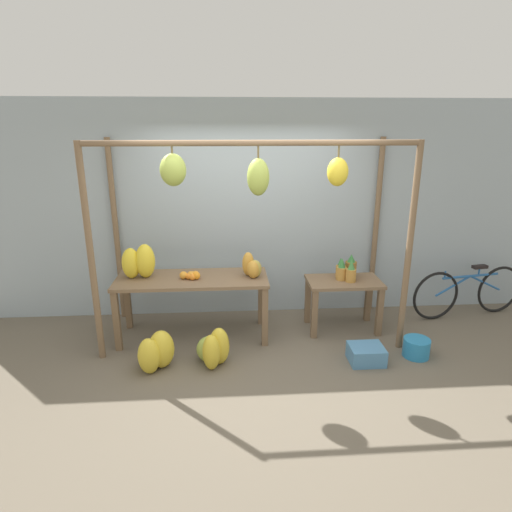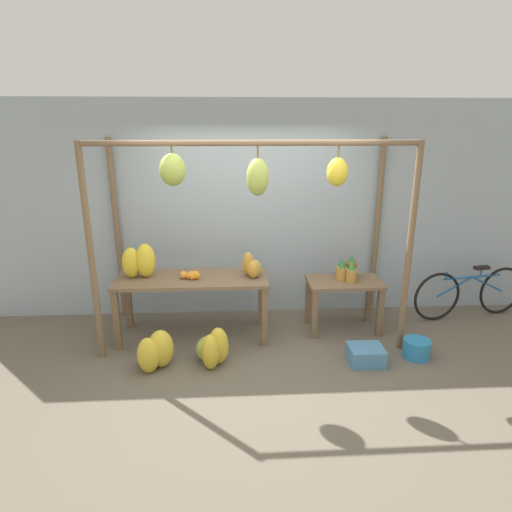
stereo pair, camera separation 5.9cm
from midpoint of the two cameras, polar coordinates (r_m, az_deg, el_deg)
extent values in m
plane|color=#665B4C|center=(4.71, 0.27, -14.73)|extent=(20.00, 20.00, 0.00)
cube|color=#99A8B2|center=(5.61, -0.66, 6.00)|extent=(8.00, 0.08, 2.80)
cylinder|color=brown|center=(4.76, -20.81, -0.04)|extent=(0.07, 0.07, 2.34)
cylinder|color=brown|center=(4.93, 20.08, 0.62)|extent=(0.07, 0.07, 2.34)
cylinder|color=brown|center=(5.75, -17.75, 3.11)|extent=(0.07, 0.07, 2.34)
cylinder|color=brown|center=(5.90, 16.10, 3.58)|extent=(0.07, 0.07, 2.34)
cylinder|color=brown|center=(4.35, 0.02, 14.85)|extent=(3.39, 0.06, 0.06)
cylinder|color=brown|center=(4.38, -10.82, 13.74)|extent=(0.02, 0.02, 0.07)
ellipsoid|color=#9EB247|center=(4.40, -10.68, 11.22)|extent=(0.26, 0.23, 0.32)
cylinder|color=brown|center=(4.36, 0.63, 13.69)|extent=(0.02, 0.02, 0.12)
ellipsoid|color=#9EB247|center=(4.38, 0.62, 10.48)|extent=(0.23, 0.20, 0.38)
cylinder|color=brown|center=(4.49, 11.33, 13.48)|extent=(0.02, 0.02, 0.11)
ellipsoid|color=yellow|center=(4.50, 11.18, 10.92)|extent=(0.22, 0.20, 0.29)
cube|color=brown|center=(5.11, -8.20, -3.04)|extent=(1.78, 0.67, 0.04)
cube|color=brown|center=(5.13, -17.76, -8.19)|extent=(0.07, 0.07, 0.72)
cube|color=brown|center=(4.98, 1.49, -8.12)|extent=(0.07, 0.07, 0.72)
cube|color=brown|center=(5.64, -16.37, -5.73)|extent=(0.07, 0.07, 0.72)
cube|color=brown|center=(5.50, 1.00, -5.58)|extent=(0.07, 0.07, 0.72)
cube|color=brown|center=(5.37, 12.01, -3.42)|extent=(0.90, 0.53, 0.04)
cube|color=brown|center=(5.22, 8.12, -7.73)|extent=(0.07, 0.07, 0.61)
cube|color=brown|center=(5.43, 16.48, -7.29)|extent=(0.07, 0.07, 0.61)
cube|color=brown|center=(5.60, 7.28, -5.90)|extent=(0.07, 0.07, 0.61)
cube|color=brown|center=(5.80, 15.10, -5.57)|extent=(0.07, 0.07, 0.61)
ellipsoid|color=yellow|center=(5.15, -14.19, -0.59)|extent=(0.31, 0.31, 0.41)
ellipsoid|color=yellow|center=(5.18, -15.97, -0.87)|extent=(0.25, 0.24, 0.37)
sphere|color=orange|center=(5.02, -7.63, -2.59)|extent=(0.09, 0.09, 0.09)
sphere|color=orange|center=(5.06, -9.31, -2.50)|extent=(0.09, 0.09, 0.09)
sphere|color=orange|center=(5.07, -8.15, -2.45)|extent=(0.08, 0.08, 0.08)
sphere|color=orange|center=(5.07, -7.71, -2.41)|extent=(0.08, 0.08, 0.08)
sphere|color=orange|center=(5.01, -8.14, -2.76)|extent=(0.07, 0.07, 0.07)
sphere|color=orange|center=(5.04, -8.62, -2.66)|extent=(0.07, 0.07, 0.07)
sphere|color=orange|center=(5.05, -8.33, -2.49)|extent=(0.09, 0.09, 0.09)
sphere|color=orange|center=(5.02, -8.06, -2.68)|extent=(0.07, 0.07, 0.07)
cylinder|color=olive|center=(5.42, 11.70, -2.08)|extent=(0.11, 0.11, 0.16)
cone|color=#428442|center=(5.38, 11.78, -0.81)|extent=(0.08, 0.08, 0.09)
cylinder|color=#B27F38|center=(5.31, 12.88, -2.59)|extent=(0.12, 0.12, 0.16)
cone|color=#428442|center=(5.27, 12.99, -1.13)|extent=(0.09, 0.09, 0.13)
cylinder|color=#A3702D|center=(5.44, 11.52, -2.08)|extent=(0.11, 0.11, 0.15)
cone|color=#337538|center=(5.40, 11.60, -0.79)|extent=(0.08, 0.08, 0.10)
cylinder|color=#B27F38|center=(5.35, 11.67, -2.35)|extent=(0.13, 0.13, 0.16)
cone|color=#337538|center=(5.32, 11.75, -1.10)|extent=(0.09, 0.09, 0.09)
cylinder|color=olive|center=(5.47, 12.87, -1.79)|extent=(0.14, 0.14, 0.20)
cone|color=#337538|center=(5.42, 12.97, -0.32)|extent=(0.10, 0.10, 0.10)
ellipsoid|color=gold|center=(4.74, -12.22, -11.97)|extent=(0.35, 0.34, 0.42)
ellipsoid|color=yellow|center=(4.85, -13.14, -12.14)|extent=(0.27, 0.25, 0.30)
ellipsoid|color=yellow|center=(4.79, -14.03, -12.65)|extent=(0.27, 0.28, 0.29)
ellipsoid|color=gold|center=(4.67, -13.81, -12.73)|extent=(0.23, 0.21, 0.39)
ellipsoid|color=gold|center=(4.70, -4.66, -11.84)|extent=(0.22, 0.20, 0.42)
ellipsoid|color=#9EB247|center=(4.79, -6.01, -12.19)|extent=(0.28, 0.25, 0.29)
ellipsoid|color=gold|center=(4.62, -5.72, -12.61)|extent=(0.22, 0.24, 0.40)
cube|color=#4C84B2|center=(4.91, 14.76, -12.63)|extent=(0.37, 0.31, 0.19)
cylinder|color=teal|center=(5.18, 20.92, -11.46)|extent=(0.29, 0.29, 0.21)
torus|color=black|center=(6.70, 30.10, -4.02)|extent=(0.66, 0.14, 0.66)
torus|color=black|center=(6.09, 23.24, -5.01)|extent=(0.66, 0.14, 0.66)
cylinder|color=#235B9E|center=(6.31, 27.12, -2.51)|extent=(0.83, 0.17, 0.03)
cylinder|color=#235B9E|center=(6.50, 28.65, -3.28)|extent=(0.50, 0.11, 0.26)
cylinder|color=#235B9E|center=(6.20, 25.22, -3.74)|extent=(0.50, 0.11, 0.26)
cylinder|color=#235B9E|center=(6.37, 28.03, -1.98)|extent=(0.02, 0.02, 0.10)
cube|color=black|center=(6.35, 28.12, -1.38)|extent=(0.21, 0.11, 0.04)
cylinder|color=#235B9E|center=(6.06, 24.31, -2.40)|extent=(0.02, 0.02, 0.10)
ellipsoid|color=gold|center=(5.06, -0.71, -1.06)|extent=(0.16, 0.14, 0.29)
ellipsoid|color=#B2993D|center=(5.01, 0.14, -1.72)|extent=(0.20, 0.18, 0.21)
ellipsoid|color=gold|center=(4.99, -0.06, -1.81)|extent=(0.20, 0.20, 0.21)
camera|label=1|loc=(0.03, -89.66, 0.10)|focal=30.00mm
camera|label=2|loc=(0.03, 90.34, -0.10)|focal=30.00mm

